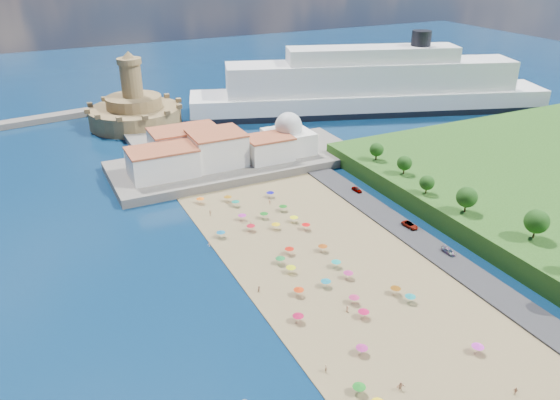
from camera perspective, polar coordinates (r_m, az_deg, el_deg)
ground at (r=137.31m, az=3.11°, el=-7.39°), size 700.00×700.00×0.00m
terrace at (r=199.56m, az=-4.53°, el=3.98°), size 90.00×36.00×3.00m
jetty at (r=225.25m, az=-13.12°, el=5.85°), size 18.00×70.00×2.40m
waterfront_buildings at (r=193.84m, az=-8.25°, el=5.14°), size 57.00×29.00×11.00m
domed_building at (r=202.95m, az=0.89°, el=6.68°), size 16.00×16.00×15.00m
fortress at (r=251.70m, az=-14.93°, el=9.03°), size 40.00×40.00×32.40m
cruise_ship at (r=266.43m, az=9.43°, el=11.40°), size 169.18×77.93×37.18m
beach_parasols at (r=130.69m, az=4.77°, el=-8.20°), size 31.85×114.68×2.20m
beachgoers at (r=129.55m, az=1.80°, el=-9.00°), size 33.16×97.38×1.86m
parked_cars at (r=160.98m, az=12.88°, el=-2.19°), size 2.80×47.41×1.43m
hillside_trees at (r=154.83m, az=21.03°, el=-0.88°), size 14.04×106.87×7.91m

